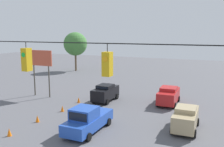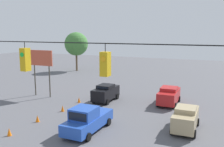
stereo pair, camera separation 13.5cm
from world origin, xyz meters
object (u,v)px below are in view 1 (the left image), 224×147
(sedan_tan_oncoming_far, at_px, (186,118))
(pickup_truck_blue_withflow_mid, at_px, (88,120))
(traffic_cone_nearest, at_px, (9,132))
(roadside_billboard, at_px, (41,63))
(traffic_cone_second, at_px, (37,119))
(sedan_red_oncoming_deep, at_px, (169,95))
(traffic_cone_fifth, at_px, (94,94))
(sedan_black_withflow_far, at_px, (105,93))
(tree_horizon_left, at_px, (75,44))
(traffic_cone_fourth, at_px, (79,100))
(overhead_signal_span, at_px, (28,95))
(traffic_cone_third, at_px, (62,108))

(sedan_tan_oncoming_far, xyz_separation_m, pickup_truck_blue_withflow_mid, (7.09, 3.69, -0.03))
(traffic_cone_nearest, xyz_separation_m, roadside_billboard, (5.84, -10.76, 3.90))
(traffic_cone_second, distance_m, roadside_billboard, 10.18)
(sedan_red_oncoming_deep, bearing_deg, traffic_cone_nearest, 56.30)
(traffic_cone_fifth, bearing_deg, traffic_cone_nearest, 89.71)
(sedan_black_withflow_far, bearing_deg, tree_horizon_left, -49.22)
(sedan_tan_oncoming_far, distance_m, sedan_red_oncoming_deep, 7.47)
(traffic_cone_nearest, distance_m, traffic_cone_fourth, 10.21)
(traffic_cone_nearest, height_order, traffic_cone_fifth, same)
(sedan_red_oncoming_deep, bearing_deg, traffic_cone_fourth, 21.35)
(tree_horizon_left, bearing_deg, roadside_billboard, 111.50)
(overhead_signal_span, relative_size, traffic_cone_second, 36.06)
(traffic_cone_nearest, bearing_deg, traffic_cone_fourth, -89.10)
(pickup_truck_blue_withflow_mid, height_order, tree_horizon_left, tree_horizon_left)
(sedan_tan_oncoming_far, xyz_separation_m, tree_horizon_left, (25.79, -23.62, 4.56))
(overhead_signal_span, bearing_deg, traffic_cone_third, -60.21)
(traffic_cone_nearest, relative_size, traffic_cone_fifth, 1.00)
(pickup_truck_blue_withflow_mid, relative_size, traffic_cone_third, 8.58)
(traffic_cone_third, distance_m, roadside_billboard, 8.18)
(roadside_billboard, bearing_deg, traffic_cone_fifth, -156.27)
(pickup_truck_blue_withflow_mid, bearing_deg, overhead_signal_span, 101.48)
(overhead_signal_span, height_order, tree_horizon_left, overhead_signal_span)
(tree_horizon_left, bearing_deg, sedan_black_withflow_far, 130.78)
(roadside_billboard, bearing_deg, sedan_red_oncoming_deep, -168.30)
(sedan_black_withflow_far, distance_m, traffic_cone_second, 9.15)
(pickup_truck_blue_withflow_mid, bearing_deg, tree_horizon_left, -55.60)
(traffic_cone_third, height_order, tree_horizon_left, tree_horizon_left)
(traffic_cone_third, relative_size, tree_horizon_left, 0.08)
(traffic_cone_second, bearing_deg, sedan_red_oncoming_deep, -131.54)
(traffic_cone_third, xyz_separation_m, tree_horizon_left, (13.76, -23.89, 5.26))
(traffic_cone_second, height_order, tree_horizon_left, tree_horizon_left)
(sedan_red_oncoming_deep, xyz_separation_m, roadside_billboard, (15.11, 3.13, 3.20))
(traffic_cone_second, bearing_deg, traffic_cone_third, -93.74)
(traffic_cone_fifth, bearing_deg, traffic_cone_fourth, 85.85)
(sedan_tan_oncoming_far, distance_m, traffic_cone_nearest, 14.01)
(overhead_signal_span, relative_size, sedan_tan_oncoming_far, 5.24)
(sedan_black_withflow_far, xyz_separation_m, pickup_truck_blue_withflow_mid, (-2.72, 8.79, -0.03))
(traffic_cone_second, bearing_deg, sedan_black_withflow_far, -105.51)
(traffic_cone_fourth, relative_size, tree_horizon_left, 0.08)
(sedan_tan_oncoming_far, distance_m, traffic_cone_third, 12.05)
(sedan_red_oncoming_deep, xyz_separation_m, traffic_cone_nearest, (9.26, 13.89, -0.70))
(sedan_black_withflow_far, bearing_deg, traffic_cone_fourth, 37.16)
(overhead_signal_span, height_order, traffic_cone_fourth, overhead_signal_span)
(sedan_red_oncoming_deep, relative_size, traffic_cone_nearest, 7.32)
(sedan_red_oncoming_deep, height_order, tree_horizon_left, tree_horizon_left)
(sedan_red_oncoming_deep, bearing_deg, sedan_black_withflow_far, 14.56)
(sedan_black_withflow_far, bearing_deg, traffic_cone_second, 74.49)
(traffic_cone_fifth, bearing_deg, sedan_red_oncoming_deep, -176.71)
(overhead_signal_span, bearing_deg, traffic_cone_nearest, -35.51)
(overhead_signal_span, xyz_separation_m, traffic_cone_third, (6.57, -11.48, -4.75))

